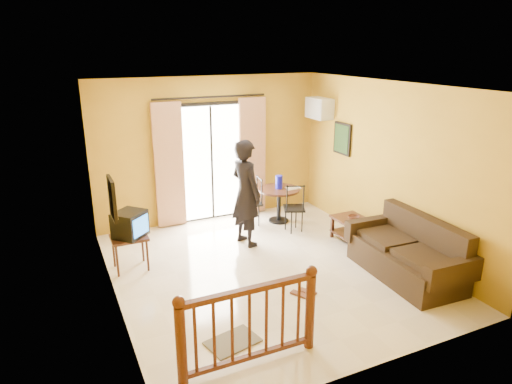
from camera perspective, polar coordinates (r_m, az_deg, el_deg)
name	(u,v)px	position (r m, az deg, el deg)	size (l,w,h in m)	color
ground	(267,270)	(7.20, 1.37, -9.69)	(5.00, 5.00, 0.00)	beige
room_shell	(268,164)	(6.59, 1.48, 3.55)	(5.00, 5.00, 5.00)	white
balcony_door	(212,161)	(8.89, -5.55, 3.83)	(2.25, 0.14, 2.46)	black
tv_table	(129,241)	(7.30, -15.56, -5.93)	(0.54, 0.45, 0.54)	black
television	(130,224)	(7.20, -15.48, -3.89)	(0.59, 0.59, 0.40)	black
picture_left	(112,199)	(5.83, -17.52, -0.80)	(0.05, 0.42, 0.52)	black
dining_table	(279,196)	(8.91, 2.89, -0.47)	(0.81, 0.81, 0.67)	black
water_jug	(279,182)	(8.84, 2.89, 1.25)	(0.14, 0.14, 0.26)	#1414BC
serving_tray	(293,188)	(8.90, 4.67, 0.51)	(0.28, 0.18, 0.02)	white
dining_chairs	(272,228)	(8.76, 2.00, -4.49)	(1.10, 1.09, 0.95)	black
air_conditioner	(319,108)	(9.19, 7.89, 10.33)	(0.31, 0.60, 0.40)	silver
botanical_print	(342,139)	(8.81, 10.72, 6.57)	(0.05, 0.50, 0.60)	black
coffee_table	(357,229)	(8.16, 12.47, -4.51)	(0.53, 0.96, 0.43)	black
bowl	(354,218)	(8.17, 12.14, -3.16)	(0.20, 0.20, 0.06)	#512A1B
sofa	(409,255)	(7.27, 18.57, -7.42)	(0.96, 1.93, 0.91)	black
standing_person	(246,193)	(7.78, -1.28, -0.13)	(0.68, 0.44, 1.86)	black
stair_balustrade	(250,320)	(5.01, -0.82, -15.70)	(1.63, 0.13, 1.04)	#471E0F
doormat	(233,342)	(5.65, -2.93, -18.17)	(0.60, 0.40, 0.02)	#615C4D
sandals	(303,293)	(6.59, 5.95, -12.45)	(0.35, 0.27, 0.03)	#512A1B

